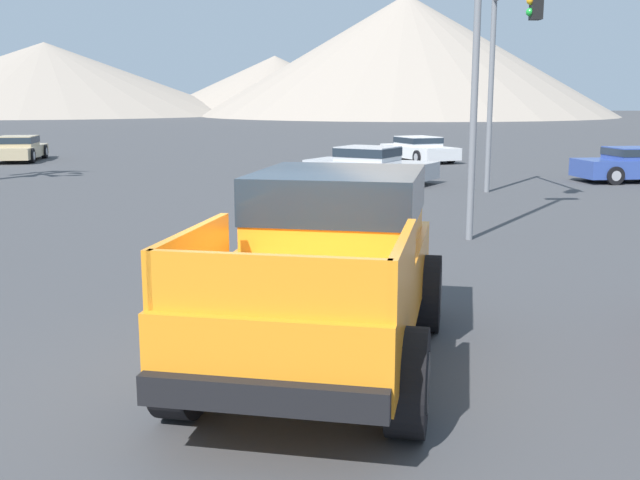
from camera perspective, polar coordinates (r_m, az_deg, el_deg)
The scene contains 8 objects.
ground_plane at distance 7.98m, azimuth -2.15°, elevation -10.29°, with size 320.00×320.00×0.00m, color #424244.
orange_pickup_truck at distance 8.24m, azimuth 0.70°, elevation -1.27°, with size 3.22×5.41×2.04m.
parked_car_white at distance 34.87m, azimuth 7.53°, elevation 6.93°, with size 3.18×4.77×1.12m.
parked_car_blue at distance 28.25m, azimuth 23.01°, elevation 5.34°, with size 4.38×2.21×1.19m.
parked_car_silver at distance 25.81m, azimuth 3.79°, elevation 5.79°, with size 4.65×3.85×1.23m.
parked_car_tan at distance 37.30m, azimuth -21.99°, elevation 6.51°, with size 2.29×4.58×1.15m.
traffic_light_main at distance 21.92m, azimuth 14.15°, elevation 13.94°, with size 0.38×4.57×5.95m.
distant_mountain_range at distance 131.89m, azimuth -10.13°, elevation 12.70°, with size 146.07×76.51×18.96m.
Camera 1 is at (0.03, -7.45, 2.87)m, focal length 42.00 mm.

